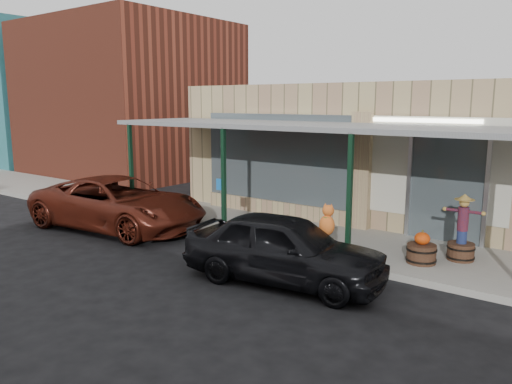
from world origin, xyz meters
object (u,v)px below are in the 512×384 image
Objects in this scene: parked_sedan at (285,248)px; car_maroon at (118,203)px; handicap_sign at (222,198)px; barrel_scarecrow at (462,238)px; barrel_pumpkin at (421,251)px.

parked_sedan is 0.81× the size of car_maroon.
handicap_sign is 3.28m from car_maroon.
barrel_scarecrow is 4.15m from parked_sedan.
parked_sedan is at bearing -148.95° from barrel_scarecrow.
barrel_pumpkin is 5.34m from handicap_sign.
barrel_scarecrow is 9.30m from car_maroon.
handicap_sign is (-5.89, -1.38, 0.44)m from barrel_scarecrow.
car_maroon is at bearing -173.09° from handicap_sign.
barrel_pumpkin is 0.17× the size of parked_sedan.
barrel_scarecrow reaches higher than handicap_sign.
handicap_sign is 0.27× the size of car_maroon.
barrel_pumpkin is 3.18m from parked_sedan.
handicap_sign is at bearing -173.09° from barrel_pumpkin.
parked_sedan is (-2.63, -3.21, 0.06)m from barrel_scarecrow.
barrel_scarecrow reaches higher than car_maroon.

